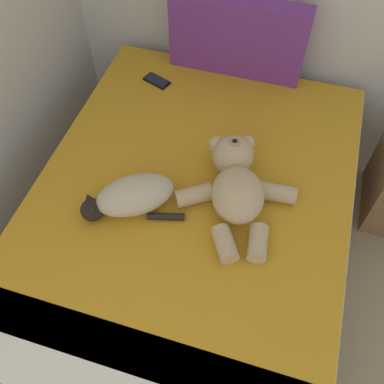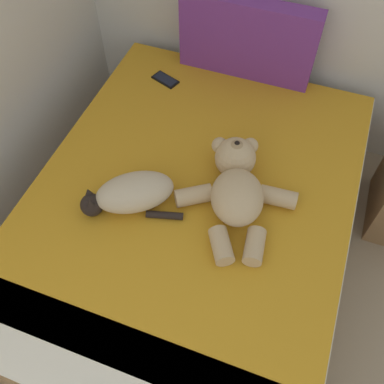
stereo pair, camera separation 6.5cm
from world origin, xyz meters
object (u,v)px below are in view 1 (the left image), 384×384
Objects in this scene: teddy_bear at (236,184)px; cell_phone at (157,81)px; patterned_cushion at (237,37)px; bed at (191,222)px; cat at (131,197)px.

teddy_bear reaches higher than cell_phone.
teddy_bear is at bearing -76.33° from patterned_cushion.
cell_phone is (-0.40, 0.67, 0.26)m from bed.
cell_phone is (-0.39, -0.22, -0.21)m from patterned_cushion.
cell_phone is at bearing 102.12° from cat.
cat reaches higher than bed.
cat is (-0.21, -1.03, -0.14)m from patterned_cushion.
bed is 0.42m from cat.
teddy_bear reaches higher than bed.
cat is 0.83m from cell_phone.
teddy_bear is at bearing -46.69° from cell_phone.
cat is at bearing -156.20° from teddy_bear.
teddy_bear is 3.82× the size of cell_phone.
patterned_cushion is 1.16× the size of teddy_bear.
bed is 2.65× the size of patterned_cushion.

